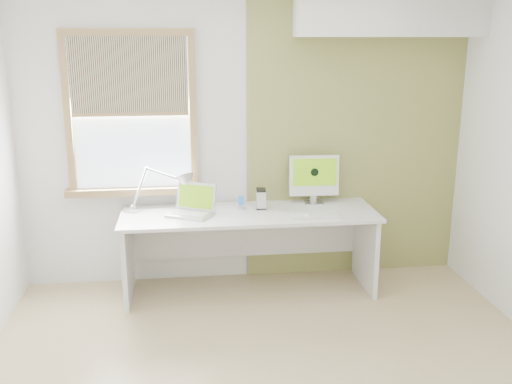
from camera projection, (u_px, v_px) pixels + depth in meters
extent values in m
cube|color=tan|center=(275.00, 379.00, 3.82)|extent=(4.00, 3.50, 0.02)
cube|color=white|center=(246.00, 139.00, 5.16)|extent=(4.00, 0.02, 2.60)
cube|color=white|center=(366.00, 332.00, 1.79)|extent=(4.00, 0.02, 2.60)
cube|color=olive|center=(355.00, 138.00, 5.26)|extent=(2.00, 0.02, 2.60)
cube|color=white|center=(390.00, 11.00, 4.84)|extent=(1.60, 0.40, 0.42)
cube|color=olive|center=(68.00, 115.00, 4.88)|extent=(0.06, 0.06, 1.42)
cube|color=olive|center=(193.00, 113.00, 5.01)|extent=(0.06, 0.06, 1.42)
cube|color=olive|center=(127.00, 32.00, 4.77)|extent=(1.00, 0.06, 0.06)
cube|color=olive|center=(135.00, 191.00, 5.10)|extent=(1.20, 0.14, 0.06)
cube|color=#D1E2F9|center=(131.00, 114.00, 4.96)|extent=(1.00, 0.01, 1.30)
cube|color=beige|center=(129.00, 76.00, 4.84)|extent=(0.98, 0.02, 0.65)
cube|color=olive|center=(131.00, 114.00, 4.92)|extent=(0.98, 0.03, 0.03)
cube|color=silver|center=(249.00, 214.00, 4.95)|extent=(2.20, 0.70, 0.03)
cube|color=silver|center=(128.00, 259.00, 4.92)|extent=(0.04, 0.64, 0.70)
cube|color=silver|center=(365.00, 249.00, 5.17)|extent=(0.04, 0.64, 0.70)
cube|color=silver|center=(246.00, 231.00, 5.33)|extent=(2.08, 0.02, 0.48)
cylinder|color=#BBBDC0|center=(133.00, 209.00, 5.00)|extent=(0.18, 0.18, 0.02)
sphere|color=#BBBDC0|center=(133.00, 207.00, 4.99)|extent=(0.05, 0.05, 0.05)
cylinder|color=#BBBDC0|center=(140.00, 188.00, 4.96)|extent=(0.16, 0.04, 0.35)
sphere|color=#BBBDC0|center=(147.00, 169.00, 4.93)|extent=(0.05, 0.05, 0.04)
cylinder|color=#BBBDC0|center=(165.00, 175.00, 4.96)|extent=(0.31, 0.04, 0.13)
sphere|color=#BBBDC0|center=(183.00, 181.00, 4.99)|extent=(0.04, 0.04, 0.04)
cone|color=#BBBDC0|center=(186.00, 184.00, 5.00)|extent=(0.26, 0.28, 0.21)
cube|color=#BBBDC0|center=(190.00, 214.00, 4.86)|extent=(0.44, 0.39, 0.02)
cube|color=#B2B5B7|center=(190.00, 213.00, 4.86)|extent=(0.34, 0.28, 0.00)
cube|color=#BBBDC0|center=(196.00, 196.00, 4.94)|extent=(0.35, 0.23, 0.24)
cube|color=#517F0B|center=(196.00, 197.00, 4.93)|extent=(0.31, 0.19, 0.19)
cylinder|color=#BBBDC0|center=(241.00, 208.00, 5.04)|extent=(0.07, 0.07, 0.02)
cube|color=#BBBDC0|center=(241.00, 201.00, 5.03)|extent=(0.06, 0.01, 0.11)
cube|color=#194C99|center=(241.00, 201.00, 5.02)|extent=(0.05, 0.00, 0.08)
cube|color=#BBBDC0|center=(261.00, 199.00, 5.06)|extent=(0.09, 0.14, 0.17)
cube|color=black|center=(261.00, 190.00, 5.04)|extent=(0.09, 0.14, 0.01)
cube|color=black|center=(261.00, 207.00, 5.08)|extent=(0.09, 0.14, 0.01)
cube|color=#BBBDC0|center=(314.00, 203.00, 5.22)|extent=(0.17, 0.15, 0.01)
cube|color=#BBBDC0|center=(313.00, 194.00, 5.23)|extent=(0.06, 0.02, 0.15)
cube|color=white|center=(314.00, 175.00, 5.17)|extent=(0.45, 0.10, 0.37)
cube|color=#517F0B|center=(315.00, 172.00, 5.14)|extent=(0.39, 0.04, 0.24)
cylinder|color=black|center=(315.00, 172.00, 5.14)|extent=(0.07, 0.01, 0.07)
cube|color=white|center=(315.00, 216.00, 4.82)|extent=(0.42, 0.13, 0.02)
cube|color=white|center=(315.00, 215.00, 4.81)|extent=(0.39, 0.10, 0.00)
ellipsoid|color=white|center=(308.00, 215.00, 4.81)|extent=(0.08, 0.12, 0.03)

